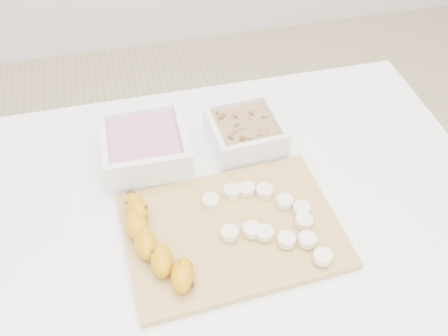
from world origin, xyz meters
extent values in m
cube|color=white|center=(0.00, 0.00, 0.73)|extent=(1.00, 0.70, 0.04)
cylinder|color=white|center=(-0.44, 0.29, 0.35)|extent=(0.05, 0.05, 0.71)
cylinder|color=white|center=(0.44, 0.29, 0.35)|extent=(0.05, 0.05, 0.71)
cube|color=white|center=(-0.13, 0.14, 0.79)|extent=(0.17, 0.17, 0.08)
cube|color=#C3778A|center=(-0.13, 0.14, 0.79)|extent=(0.14, 0.14, 0.04)
cube|color=white|center=(0.07, 0.14, 0.78)|extent=(0.15, 0.15, 0.07)
cube|color=olive|center=(0.07, 0.14, 0.79)|extent=(0.13, 0.13, 0.04)
cube|color=tan|center=(-0.01, -0.07, 0.76)|extent=(0.38, 0.28, 0.01)
cylinder|color=#F9E9C0|center=(-0.03, -0.01, 0.77)|extent=(0.03, 0.03, 0.01)
cylinder|color=#F9E9C0|center=(0.01, 0.00, 0.77)|extent=(0.03, 0.03, 0.01)
cylinder|color=#F9E9C0|center=(0.04, 0.00, 0.77)|extent=(0.03, 0.03, 0.01)
cylinder|color=#F9E9C0|center=(0.07, -0.01, 0.77)|extent=(0.03, 0.03, 0.01)
cylinder|color=#F9E9C0|center=(0.09, -0.04, 0.77)|extent=(0.03, 0.03, 0.01)
cylinder|color=#F9E9C0|center=(0.12, -0.07, 0.77)|extent=(0.03, 0.03, 0.01)
cylinder|color=#F9E9C0|center=(0.11, -0.09, 0.77)|extent=(0.03, 0.03, 0.01)
cylinder|color=#F9E9C0|center=(-0.02, -0.09, 0.77)|extent=(0.03, 0.03, 0.01)
cylinder|color=#F9E9C0|center=(0.02, -0.09, 0.78)|extent=(0.03, 0.03, 0.01)
cylinder|color=#F9E9C0|center=(0.04, -0.10, 0.78)|extent=(0.03, 0.03, 0.01)
cylinder|color=#F9E9C0|center=(0.07, -0.13, 0.78)|extent=(0.03, 0.03, 0.01)
cylinder|color=#F9E9C0|center=(0.11, -0.13, 0.78)|extent=(0.03, 0.03, 0.01)
cylinder|color=#F9E9C0|center=(0.12, -0.17, 0.78)|extent=(0.03, 0.03, 0.01)
camera|label=1|loc=(-0.15, -0.58, 1.47)|focal=40.00mm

